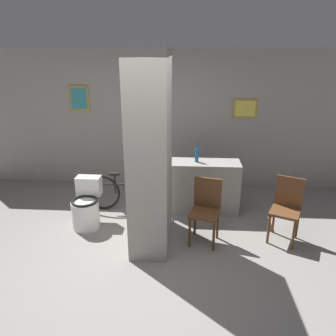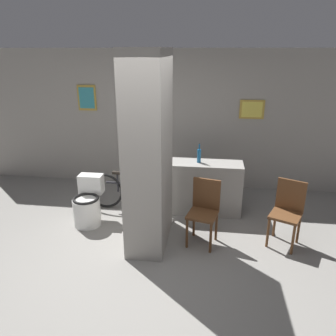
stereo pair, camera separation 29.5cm
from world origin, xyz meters
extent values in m
plane|color=gray|center=(0.00, 0.00, 0.00)|extent=(14.00, 14.00, 0.00)
cube|color=gray|center=(0.00, 2.63, 1.30)|extent=(8.00, 0.06, 2.60)
cube|color=#B79338|center=(-1.60, 2.58, 1.70)|extent=(0.36, 0.02, 0.48)
cube|color=teal|center=(-1.60, 2.57, 1.70)|extent=(0.30, 0.01, 0.39)
cube|color=#B79338|center=(1.50, 2.58, 1.55)|extent=(0.44, 0.02, 0.34)
cube|color=#E0CC4C|center=(1.50, 2.57, 1.55)|extent=(0.36, 0.01, 0.28)
cube|color=gray|center=(-0.01, 0.54, 1.30)|extent=(0.49, 1.09, 2.60)
cylinder|color=black|center=(-0.27, 0.33, 1.55)|extent=(0.03, 0.40, 0.40)
cylinder|color=red|center=(-0.29, 0.33, 1.55)|extent=(0.01, 0.07, 0.07)
cube|color=gray|center=(0.72, 1.50, 0.43)|extent=(1.20, 0.44, 0.86)
cylinder|color=silver|center=(-1.06, 0.81, 0.22)|extent=(0.41, 0.41, 0.43)
torus|color=black|center=(-1.06, 0.81, 0.44)|extent=(0.40, 0.40, 0.04)
cube|color=silver|center=(-1.06, 1.07, 0.58)|extent=(0.37, 0.20, 0.30)
cylinder|color=brown|center=(0.52, 0.39, 0.22)|extent=(0.04, 0.04, 0.44)
cylinder|color=brown|center=(0.84, 0.31, 0.22)|extent=(0.04, 0.04, 0.44)
cylinder|color=brown|center=(0.60, 0.71, 0.22)|extent=(0.04, 0.04, 0.44)
cylinder|color=brown|center=(0.92, 0.63, 0.22)|extent=(0.04, 0.04, 0.44)
cube|color=brown|center=(0.72, 0.51, 0.46)|extent=(0.46, 0.46, 0.04)
cube|color=brown|center=(0.76, 0.68, 0.69)|extent=(0.38, 0.12, 0.44)
cylinder|color=brown|center=(1.62, 0.55, 0.22)|extent=(0.04, 0.04, 0.44)
cylinder|color=brown|center=(1.92, 0.41, 0.22)|extent=(0.04, 0.04, 0.44)
cylinder|color=brown|center=(1.76, 0.85, 0.22)|extent=(0.04, 0.04, 0.44)
cylinder|color=brown|center=(2.06, 0.71, 0.22)|extent=(0.04, 0.04, 0.44)
cube|color=brown|center=(1.84, 0.63, 0.46)|extent=(0.51, 0.51, 0.04)
cube|color=brown|center=(1.91, 0.79, 0.69)|extent=(0.36, 0.19, 0.44)
torus|color=black|center=(-0.96, 1.42, 0.31)|extent=(0.62, 0.04, 0.62)
torus|color=black|center=(-0.03, 1.42, 0.31)|extent=(0.62, 0.04, 0.62)
cylinder|color=black|center=(-0.50, 1.42, 0.47)|extent=(0.85, 0.04, 0.04)
cylinder|color=black|center=(-0.73, 1.42, 0.47)|extent=(0.03, 0.03, 0.32)
cylinder|color=black|center=(-0.08, 1.42, 0.47)|extent=(0.03, 0.03, 0.29)
cube|color=black|center=(-0.73, 1.42, 0.65)|extent=(0.16, 0.06, 0.04)
cylinder|color=#262626|center=(-0.08, 1.42, 0.62)|extent=(0.03, 0.42, 0.03)
cylinder|color=#19598C|center=(0.61, 1.51, 0.97)|extent=(0.06, 0.06, 0.21)
cylinder|color=#19598C|center=(0.61, 1.51, 1.13)|extent=(0.02, 0.02, 0.09)
sphere|color=#333333|center=(0.61, 1.51, 1.18)|extent=(0.03, 0.03, 0.03)
camera|label=1|loc=(0.49, -3.52, 2.58)|focal=35.00mm
camera|label=2|loc=(0.78, -3.49, 2.58)|focal=35.00mm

